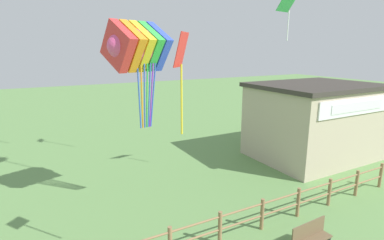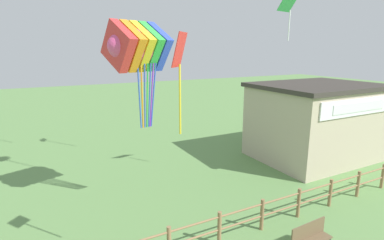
{
  "view_description": "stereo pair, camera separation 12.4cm",
  "coord_description": "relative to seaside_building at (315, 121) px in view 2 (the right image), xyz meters",
  "views": [
    {
      "loc": [
        -5.11,
        0.28,
        6.47
      ],
      "look_at": [
        0.0,
        9.77,
        3.95
      ],
      "focal_mm": 28.0,
      "sensor_mm": 36.0,
      "label": 1
    },
    {
      "loc": [
        -5.0,
        0.22,
        6.47
      ],
      "look_at": [
        0.0,
        9.77,
        3.95
      ],
      "focal_mm": 28.0,
      "sensor_mm": 36.0,
      "label": 2
    }
  ],
  "objects": [
    {
      "name": "seaside_building",
      "position": [
        0.0,
        0.0,
        0.0
      ],
      "size": [
        7.15,
        5.51,
        4.54
      ],
      "color": "#B7A88E",
      "rests_on": "ground_plane"
    },
    {
      "name": "kite_rainbow_parafoil",
      "position": [
        -11.25,
        -0.99,
        4.31
      ],
      "size": [
        2.94,
        2.57,
        4.1
      ],
      "color": "#E54C8C"
    },
    {
      "name": "kite_green_diamond",
      "position": [
        -4.78,
        -2.11,
        6.23
      ],
      "size": [
        1.07,
        0.92,
        2.32
      ],
      "color": "green"
    },
    {
      "name": "wooden_fence",
      "position": [
        -9.79,
        -4.61,
        -1.61
      ],
      "size": [
        18.62,
        0.14,
        1.21
      ],
      "color": "olive",
      "rests_on": "ground_plane"
    },
    {
      "name": "park_bench_near_fence",
      "position": [
        -7.42,
        -6.36,
        -1.75
      ],
      "size": [
        1.55,
        0.47,
        1.04
      ],
      "color": "brown",
      "rests_on": "ground_plane"
    },
    {
      "name": "kite_red_diamond",
      "position": [
        -11.67,
        -5.56,
        3.83
      ],
      "size": [
        0.58,
        0.59,
        2.49
      ],
      "color": "red"
    }
  ]
}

